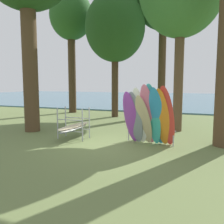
% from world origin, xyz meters
% --- Properties ---
extents(ground_plane, '(80.00, 80.00, 0.00)m').
position_xyz_m(ground_plane, '(0.00, 0.00, 0.00)').
color(ground_plane, olive).
extents(lake_water, '(80.00, 36.00, 0.10)m').
position_xyz_m(lake_water, '(0.00, 28.05, 0.05)').
color(lake_water, '#477084').
rests_on(lake_water, ground).
extents(tree_far_left_back, '(3.81, 3.81, 7.94)m').
position_xyz_m(tree_far_left_back, '(-2.28, 7.16, 5.71)').
color(tree_far_left_back, '#42301E').
rests_on(tree_far_left_back, ground).
extents(tree_deep_back, '(3.11, 3.11, 8.93)m').
position_xyz_m(tree_deep_back, '(-6.11, 8.31, 6.93)').
color(tree_deep_back, '#42301E').
rests_on(tree_deep_back, ground).
extents(leaning_board_pile, '(1.97, 1.12, 2.21)m').
position_xyz_m(leaning_board_pile, '(1.40, 0.49, 1.02)').
color(leaning_board_pile, purple).
rests_on(leaning_board_pile, ground).
extents(board_storage_rack, '(1.15, 2.13, 1.25)m').
position_xyz_m(board_storage_rack, '(-1.63, 0.55, 0.47)').
color(board_storage_rack, '#9EA0A5').
rests_on(board_storage_rack, ground).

